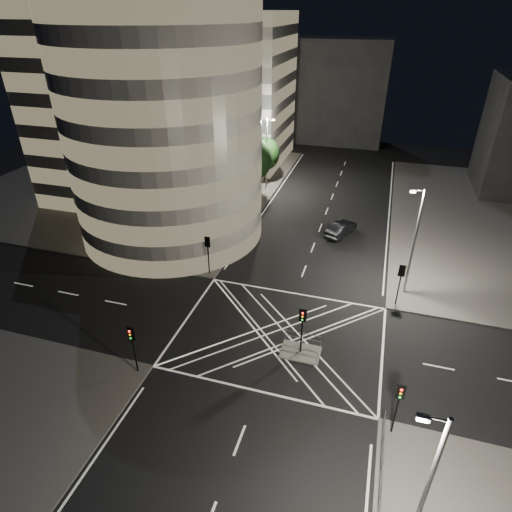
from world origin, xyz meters
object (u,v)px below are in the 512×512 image
(street_lamp_left_near, at_px, (220,201))
(street_lamp_right_near, at_px, (423,494))
(traffic_signal_fl, at_px, (208,248))
(traffic_signal_fr, at_px, (401,278))
(traffic_signal_nl, at_px, (132,341))
(traffic_signal_nr, at_px, (399,400))
(central_island, at_px, (300,352))
(street_lamp_right_far, at_px, (414,240))
(sedan, at_px, (341,229))
(traffic_signal_island, at_px, (302,323))
(street_lamp_left_far, at_px, (267,151))

(street_lamp_left_near, height_order, street_lamp_right_near, same)
(street_lamp_right_near, bearing_deg, traffic_signal_fl, 131.24)
(traffic_signal_fr, bearing_deg, traffic_signal_nl, -142.31)
(traffic_signal_fl, height_order, traffic_signal_nr, same)
(central_island, xyz_separation_m, street_lamp_right_near, (7.44, -12.50, 5.47))
(central_island, distance_m, street_lamp_right_far, 13.98)
(street_lamp_right_near, relative_size, sedan, 2.05)
(central_island, bearing_deg, sedan, 88.69)
(traffic_signal_island, relative_size, street_lamp_left_near, 0.40)
(street_lamp_left_near, bearing_deg, traffic_signal_fl, -83.03)
(central_island, height_order, traffic_signal_nl, traffic_signal_nl)
(traffic_signal_fr, xyz_separation_m, street_lamp_left_near, (-18.24, 5.20, 2.63))
(street_lamp_left_near, bearing_deg, traffic_signal_nr, -45.87)
(traffic_signal_fl, xyz_separation_m, street_lamp_left_near, (-0.64, 5.20, 2.63))
(street_lamp_right_far, xyz_separation_m, sedan, (-6.97, 9.90, -4.74))
(traffic_signal_nl, xyz_separation_m, street_lamp_right_far, (18.24, 15.80, 2.63))
(traffic_signal_fl, relative_size, traffic_signal_nr, 1.00)
(street_lamp_right_near, distance_m, sedan, 33.96)
(central_island, bearing_deg, traffic_signal_nr, -37.93)
(traffic_signal_nr, distance_m, street_lamp_right_near, 7.69)
(traffic_signal_island, bearing_deg, central_island, 0.00)
(traffic_signal_fl, xyz_separation_m, street_lamp_left_far, (-0.64, 23.20, 2.63))
(sedan, bearing_deg, traffic_signal_fr, 139.64)
(traffic_signal_nl, bearing_deg, sedan, 66.32)
(traffic_signal_nl, distance_m, street_lamp_left_near, 18.99)
(traffic_signal_fr, distance_m, traffic_signal_nr, 13.60)
(traffic_signal_island, xyz_separation_m, street_lamp_left_far, (-11.44, 31.50, 2.63))
(traffic_signal_nl, distance_m, traffic_signal_island, 12.03)
(traffic_signal_fl, distance_m, traffic_signal_island, 13.62)
(traffic_signal_island, bearing_deg, sedan, 88.69)
(traffic_signal_nr, bearing_deg, central_island, 142.07)
(traffic_signal_fr, xyz_separation_m, street_lamp_right_near, (0.64, -20.80, 2.63))
(traffic_signal_nl, relative_size, street_lamp_right_near, 0.40)
(traffic_signal_nl, xyz_separation_m, sedan, (11.27, 25.70, -2.11))
(central_island, relative_size, traffic_signal_fl, 0.75)
(street_lamp_left_far, bearing_deg, street_lamp_left_near, -90.00)
(traffic_signal_nl, bearing_deg, traffic_signal_island, 26.14)
(central_island, height_order, traffic_signal_nr, traffic_signal_nr)
(street_lamp_left_near, xyz_separation_m, street_lamp_left_far, (0.00, 18.00, 0.00))
(traffic_signal_nr, xyz_separation_m, sedan, (-6.33, 25.70, -2.11))
(traffic_signal_fl, xyz_separation_m, traffic_signal_nr, (17.60, -13.60, 0.00))
(traffic_signal_fl, bearing_deg, traffic_signal_nl, -90.00)
(traffic_signal_island, bearing_deg, street_lamp_left_near, 130.27)
(traffic_signal_nl, bearing_deg, street_lamp_right_near, -21.55)
(traffic_signal_island, height_order, street_lamp_left_near, street_lamp_left_near)
(street_lamp_left_near, xyz_separation_m, sedan, (11.90, 6.90, -4.74))
(traffic_signal_nr, bearing_deg, street_lamp_right_near, -84.96)
(traffic_signal_island, bearing_deg, traffic_signal_nr, -37.93)
(street_lamp_left_near, relative_size, street_lamp_right_near, 1.00)
(traffic_signal_fr, bearing_deg, street_lamp_left_near, 164.08)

